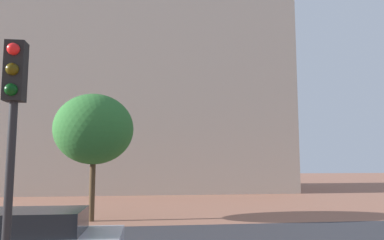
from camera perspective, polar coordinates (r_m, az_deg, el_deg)
name	(u,v)px	position (r m, az deg, el deg)	size (l,w,h in m)	color
landmark_building	(146,69)	(35.19, -7.35, 8.03)	(26.14, 12.44, 38.48)	beige
traffic_light_pole	(12,130)	(5.82, -26.70, -1.44)	(0.28, 0.34, 4.43)	black
tree_curb_far	(94,129)	(16.91, -15.31, -1.43)	(3.56, 3.56, 5.69)	#4C3823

